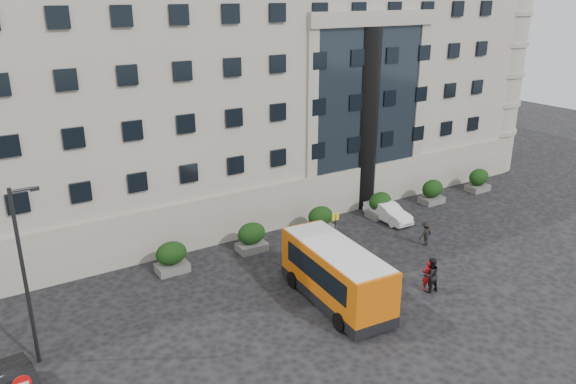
{
  "coord_description": "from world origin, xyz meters",
  "views": [
    {
      "loc": [
        -13.83,
        -20.09,
        15.15
      ],
      "look_at": [
        1.4,
        3.93,
        5.0
      ],
      "focal_mm": 35.0,
      "sensor_mm": 36.0,
      "label": 1
    }
  ],
  "objects_px": {
    "bus_stop_sign": "(335,225)",
    "minibus": "(336,272)",
    "hedge_a": "(172,257)",
    "pedestrian_c": "(426,233)",
    "hedge_b": "(252,237)",
    "street_lamp": "(25,272)",
    "hedge_c": "(320,220)",
    "hedge_d": "(380,205)",
    "hedge_f": "(478,180)",
    "white_taxi": "(388,212)",
    "hedge_e": "(432,192)",
    "pedestrian_a": "(428,276)",
    "pedestrian_b": "(431,275)"
  },
  "relations": [
    {
      "from": "hedge_b",
      "to": "bus_stop_sign",
      "type": "xyz_separation_m",
      "value": [
        4.3,
        -2.8,
        0.8
      ]
    },
    {
      "from": "hedge_a",
      "to": "street_lamp",
      "type": "distance_m",
      "value": 9.89
    },
    {
      "from": "hedge_d",
      "to": "pedestrian_c",
      "type": "distance_m",
      "value": 5.19
    },
    {
      "from": "hedge_a",
      "to": "hedge_f",
      "type": "bearing_deg",
      "value": 0.0
    },
    {
      "from": "bus_stop_sign",
      "to": "pedestrian_c",
      "type": "bearing_deg",
      "value": -23.4
    },
    {
      "from": "hedge_c",
      "to": "hedge_f",
      "type": "height_order",
      "value": "same"
    },
    {
      "from": "hedge_e",
      "to": "pedestrian_b",
      "type": "relative_size",
      "value": 0.94
    },
    {
      "from": "hedge_d",
      "to": "hedge_e",
      "type": "height_order",
      "value": "same"
    },
    {
      "from": "hedge_a",
      "to": "hedge_e",
      "type": "distance_m",
      "value": 20.8
    },
    {
      "from": "hedge_a",
      "to": "hedge_d",
      "type": "bearing_deg",
      "value": 0.0
    },
    {
      "from": "hedge_a",
      "to": "hedge_c",
      "type": "relative_size",
      "value": 1.0
    },
    {
      "from": "hedge_d",
      "to": "pedestrian_b",
      "type": "height_order",
      "value": "pedestrian_b"
    },
    {
      "from": "street_lamp",
      "to": "hedge_f",
      "type": "bearing_deg",
      "value": 8.05
    },
    {
      "from": "hedge_e",
      "to": "minibus",
      "type": "distance_m",
      "value": 16.75
    },
    {
      "from": "hedge_f",
      "to": "street_lamp",
      "type": "xyz_separation_m",
      "value": [
        -33.94,
        -4.8,
        3.44
      ]
    },
    {
      "from": "hedge_a",
      "to": "pedestrian_b",
      "type": "bearing_deg",
      "value": -41.35
    },
    {
      "from": "minibus",
      "to": "white_taxi",
      "type": "bearing_deg",
      "value": 39.73
    },
    {
      "from": "street_lamp",
      "to": "pedestrian_c",
      "type": "xyz_separation_m",
      "value": [
        22.84,
        -0.34,
        -3.58
      ]
    },
    {
      "from": "hedge_d",
      "to": "hedge_f",
      "type": "distance_m",
      "value": 10.4
    },
    {
      "from": "white_taxi",
      "to": "hedge_d",
      "type": "bearing_deg",
      "value": 93.43
    },
    {
      "from": "white_taxi",
      "to": "hedge_b",
      "type": "bearing_deg",
      "value": 175.63
    },
    {
      "from": "hedge_a",
      "to": "bus_stop_sign",
      "type": "relative_size",
      "value": 0.73
    },
    {
      "from": "hedge_b",
      "to": "minibus",
      "type": "distance_m",
      "value": 7.71
    },
    {
      "from": "hedge_f",
      "to": "hedge_c",
      "type": "bearing_deg",
      "value": 180.0
    },
    {
      "from": "bus_stop_sign",
      "to": "minibus",
      "type": "xyz_separation_m",
      "value": [
        -3.58,
        -4.84,
        -0.05
      ]
    },
    {
      "from": "hedge_d",
      "to": "hedge_e",
      "type": "bearing_deg",
      "value": 0.0
    },
    {
      "from": "pedestrian_b",
      "to": "bus_stop_sign",
      "type": "bearing_deg",
      "value": -73.1
    },
    {
      "from": "street_lamp",
      "to": "pedestrian_a",
      "type": "xyz_separation_m",
      "value": [
        18.71,
        -4.55,
        -3.49
      ]
    },
    {
      "from": "hedge_c",
      "to": "hedge_a",
      "type": "bearing_deg",
      "value": 180.0
    },
    {
      "from": "hedge_b",
      "to": "pedestrian_a",
      "type": "height_order",
      "value": "hedge_b"
    },
    {
      "from": "street_lamp",
      "to": "pedestrian_a",
      "type": "distance_m",
      "value": 19.57
    },
    {
      "from": "hedge_b",
      "to": "hedge_c",
      "type": "height_order",
      "value": "same"
    },
    {
      "from": "hedge_e",
      "to": "pedestrian_b",
      "type": "xyz_separation_m",
      "value": [
        -9.99,
        -9.51,
        0.05
      ]
    },
    {
      "from": "street_lamp",
      "to": "bus_stop_sign",
      "type": "height_order",
      "value": "street_lamp"
    },
    {
      "from": "hedge_d",
      "to": "hedge_f",
      "type": "bearing_deg",
      "value": 0.0
    },
    {
      "from": "hedge_a",
      "to": "street_lamp",
      "type": "relative_size",
      "value": 0.23
    },
    {
      "from": "bus_stop_sign",
      "to": "white_taxi",
      "type": "relative_size",
      "value": 0.65
    },
    {
      "from": "bus_stop_sign",
      "to": "pedestrian_c",
      "type": "relative_size",
      "value": 1.6
    },
    {
      "from": "hedge_d",
      "to": "minibus",
      "type": "distance_m",
      "value": 12.36
    },
    {
      "from": "street_lamp",
      "to": "pedestrian_c",
      "type": "bearing_deg",
      "value": -0.85
    },
    {
      "from": "pedestrian_a",
      "to": "pedestrian_c",
      "type": "bearing_deg",
      "value": -110.58
    },
    {
      "from": "hedge_b",
      "to": "street_lamp",
      "type": "relative_size",
      "value": 0.23
    },
    {
      "from": "hedge_e",
      "to": "hedge_b",
      "type": "bearing_deg",
      "value": 180.0
    },
    {
      "from": "hedge_a",
      "to": "pedestrian_c",
      "type": "relative_size",
      "value": 1.17
    },
    {
      "from": "pedestrian_a",
      "to": "bus_stop_sign",
      "type": "bearing_deg",
      "value": -55.1
    },
    {
      "from": "hedge_b",
      "to": "street_lamp",
      "type": "xyz_separation_m",
      "value": [
        -13.14,
        -4.8,
        3.44
      ]
    },
    {
      "from": "pedestrian_a",
      "to": "minibus",
      "type": "bearing_deg",
      "value": 4.57
    },
    {
      "from": "hedge_c",
      "to": "pedestrian_a",
      "type": "relative_size",
      "value": 1.05
    },
    {
      "from": "white_taxi",
      "to": "pedestrian_a",
      "type": "relative_size",
      "value": 2.22
    },
    {
      "from": "minibus",
      "to": "white_taxi",
      "type": "height_order",
      "value": "minibus"
    }
  ]
}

